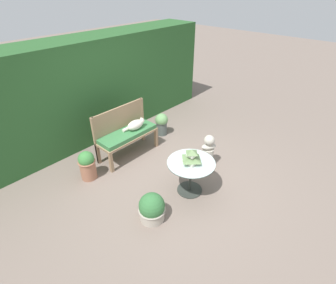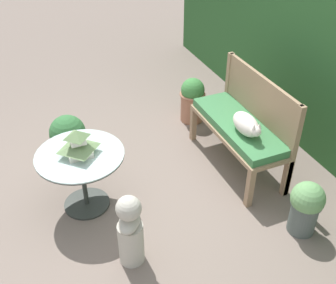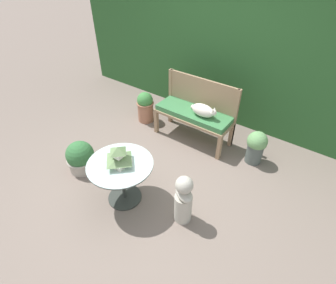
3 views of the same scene
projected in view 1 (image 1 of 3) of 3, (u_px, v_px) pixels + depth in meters
ground at (169, 176)px, 4.90m from camera, size 30.00×30.00×0.00m
foliage_hedge_back at (87, 89)px, 5.71m from camera, size 6.40×0.94×2.15m
garden_bench at (128, 135)px, 5.27m from camera, size 1.27×0.47×0.54m
bench_backrest at (120, 121)px, 5.26m from camera, size 1.27×0.06×1.01m
cat at (135, 125)px, 5.27m from camera, size 0.48×0.23×0.21m
patio_table at (191, 168)px, 4.32m from camera, size 0.79×0.79×0.61m
pagoda_birdhouse at (192, 157)px, 4.20m from camera, size 0.29×0.29×0.25m
garden_bust at (208, 151)px, 5.00m from camera, size 0.33×0.29×0.69m
potted_plant_patio_mid at (162, 123)px, 6.05m from camera, size 0.30×0.30×0.53m
potted_plant_table_near at (152, 208)px, 3.94m from camera, size 0.41×0.41×0.47m
potted_plant_path_edge at (87, 165)px, 4.72m from camera, size 0.32×0.32×0.56m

